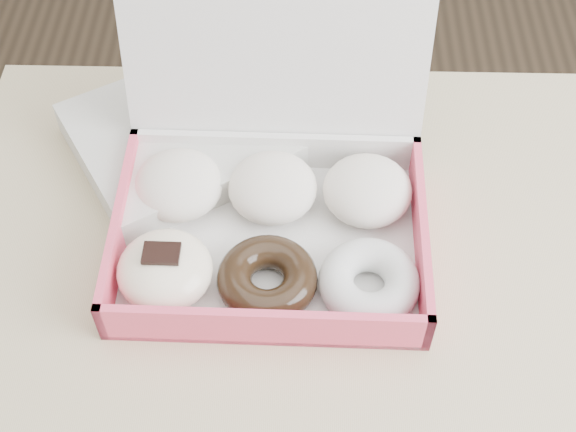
{
  "coord_description": "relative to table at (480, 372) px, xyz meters",
  "views": [
    {
      "loc": [
        -0.2,
        -0.41,
        1.47
      ],
      "look_at": [
        -0.21,
        0.13,
        0.78
      ],
      "focal_mm": 50.0,
      "sensor_mm": 36.0,
      "label": 1
    }
  ],
  "objects": [
    {
      "name": "newspapers",
      "position": [
        -0.33,
        0.26,
        0.1
      ],
      "size": [
        0.34,
        0.32,
        0.04
      ],
      "primitive_type": "cube",
      "rotation": [
        0.0,
        0.0,
        0.55
      ],
      "color": "silver",
      "rests_on": "table"
    },
    {
      "name": "table",
      "position": [
        0.0,
        0.0,
        0.0
      ],
      "size": [
        1.2,
        0.8,
        0.75
      ],
      "color": "tan",
      "rests_on": "ground"
    },
    {
      "name": "donut_box",
      "position": [
        -0.24,
        0.13,
        0.12
      ],
      "size": [
        0.34,
        0.3,
        0.24
      ],
      "rotation": [
        0.0,
        0.0,
        -0.02
      ],
      "color": "silver",
      "rests_on": "table"
    }
  ]
}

